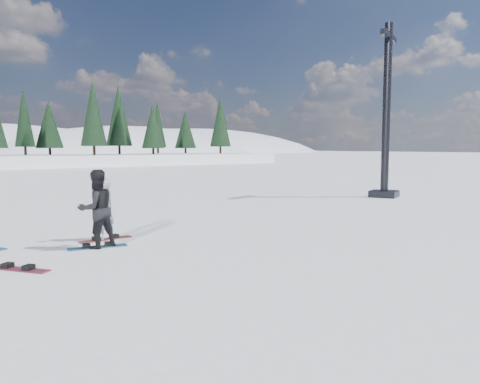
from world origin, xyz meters
name	(u,v)px	position (x,y,z in m)	size (l,w,h in m)	color
ground	(121,246)	(0.00, 0.00, 0.00)	(420.00, 420.00, 0.00)	white
lift_tower	(386,128)	(15.80, 3.66, 3.62)	(2.35, 1.77, 8.91)	black
snowboarder_woman	(105,209)	(-0.08, 0.99, 0.89)	(0.76, 0.66, 1.90)	#A3A4A9
snowboarder_man	(96,209)	(-0.61, 0.09, 1.02)	(1.00, 0.78, 2.05)	black
snowboard_woman	(106,239)	(-0.08, 0.99, 0.01)	(1.50, 0.28, 0.03)	maroon
snowboard_man	(98,247)	(-0.61, 0.09, 0.01)	(1.50, 0.28, 0.03)	#186286
snowboard_loose_b	(18,269)	(-2.74, -1.10, 0.01)	(1.50, 0.28, 0.03)	maroon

